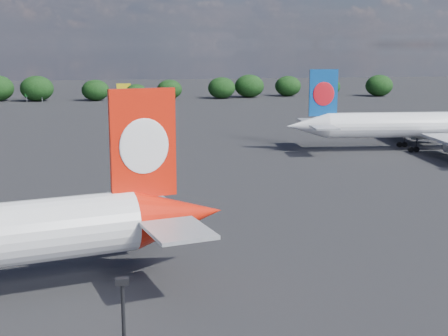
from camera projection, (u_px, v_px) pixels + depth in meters
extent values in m
plane|color=black|center=(73.00, 163.00, 101.33)|extent=(500.00, 500.00, 0.00)
cone|color=red|center=(179.00, 215.00, 52.42)|extent=(8.74, 6.53, 4.90)
cube|color=red|center=(143.00, 143.00, 50.04)|extent=(5.36, 1.68, 8.82)
ellipsoid|color=white|center=(144.00, 146.00, 49.81)|extent=(4.06, 1.11, 4.51)
ellipsoid|color=white|center=(142.00, 145.00, 50.34)|extent=(4.06, 1.11, 4.51)
cube|color=#A3A5AB|center=(178.00, 230.00, 46.72)|extent=(5.61, 6.72, 0.29)
cube|color=#A3A5AB|center=(138.00, 198.00, 56.42)|extent=(5.61, 6.72, 0.29)
cylinder|color=white|center=(421.00, 125.00, 113.91)|extent=(35.42, 7.84, 4.62)
cone|color=white|center=(307.00, 126.00, 111.94)|extent=(7.79, 5.29, 4.62)
cube|color=#0D448F|center=(323.00, 93.00, 111.04)|extent=(5.11, 0.93, 8.32)
ellipsoid|color=red|center=(324.00, 94.00, 110.81)|extent=(3.89, 0.54, 4.25)
ellipsoid|color=red|center=(323.00, 94.00, 111.35)|extent=(3.89, 0.54, 4.25)
cube|color=#A3A5AB|center=(324.00, 127.00, 107.07)|extent=(4.66, 5.91, 0.28)
cube|color=#A3A5AB|center=(311.00, 120.00, 117.00)|extent=(4.66, 5.91, 0.28)
cube|color=#A3A5AB|center=(406.00, 124.00, 126.11)|extent=(7.69, 18.97, 0.51)
cylinder|color=#A3A5AB|center=(424.00, 133.00, 122.00)|extent=(4.83, 2.91, 2.50)
cube|color=#A3A5AB|center=(424.00, 130.00, 121.87)|extent=(2.05, 0.46, 1.11)
cylinder|color=black|center=(417.00, 145.00, 111.66)|extent=(0.28, 0.28, 2.31)
cylinder|color=black|center=(416.00, 149.00, 111.83)|extent=(1.05, 0.51, 1.02)
cylinder|color=black|center=(411.00, 150.00, 111.73)|extent=(1.05, 0.51, 1.02)
cylinder|color=black|center=(405.00, 140.00, 117.08)|extent=(0.28, 0.28, 2.31)
cylinder|color=black|center=(405.00, 145.00, 117.25)|extent=(1.05, 0.51, 1.02)
cylinder|color=black|center=(399.00, 145.00, 117.15)|extent=(1.05, 0.51, 1.02)
cube|color=black|center=(122.00, 281.00, 25.11)|extent=(0.55, 0.30, 0.28)
cube|color=#13631C|center=(34.00, 93.00, 209.23)|extent=(6.00, 0.30, 2.60)
cylinder|color=#989AA0|center=(27.00, 99.00, 209.20)|extent=(0.20, 0.20, 2.00)
cylinder|color=#989AA0|center=(42.00, 99.00, 210.11)|extent=(0.20, 0.20, 2.00)
cube|color=yellow|center=(124.00, 88.00, 220.33)|extent=(5.00, 0.30, 3.00)
cylinder|color=#989AA0|center=(124.00, 96.00, 220.86)|extent=(0.30, 0.30, 2.50)
ellipsoid|color=black|center=(37.00, 89.00, 212.11)|extent=(11.23, 9.51, 8.64)
ellipsoid|color=black|center=(95.00, 90.00, 214.05)|extent=(9.39, 7.95, 7.22)
ellipsoid|color=black|center=(136.00, 92.00, 215.59)|extent=(7.36, 6.23, 5.66)
ellipsoid|color=black|center=(170.00, 89.00, 220.52)|extent=(8.93, 7.56, 6.87)
ellipsoid|color=black|center=(222.00, 88.00, 222.75)|extent=(9.90, 8.38, 7.62)
ellipsoid|color=black|center=(249.00, 86.00, 227.27)|extent=(10.84, 9.17, 8.34)
ellipsoid|color=black|center=(288.00, 86.00, 232.82)|extent=(9.86, 8.34, 7.58)
ellipsoid|color=black|center=(329.00, 87.00, 234.73)|extent=(8.80, 7.45, 6.77)
ellipsoid|color=black|center=(379.00, 86.00, 232.75)|extent=(10.39, 8.79, 7.99)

